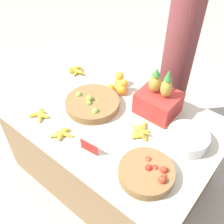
% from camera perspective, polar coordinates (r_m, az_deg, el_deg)
% --- Properties ---
extents(ground_plane, '(12.00, 12.00, 0.00)m').
position_cam_1_polar(ground_plane, '(2.57, 0.00, -12.86)').
color(ground_plane, '#ADA599').
extents(market_table, '(1.61, 1.09, 0.74)m').
position_cam_1_polar(market_table, '(2.27, 0.00, -7.69)').
color(market_table, olive).
rests_on(market_table, ground_plane).
extents(lime_bowl, '(0.42, 0.42, 0.10)m').
position_cam_1_polar(lime_bowl, '(2.06, -4.28, 1.94)').
color(lime_bowl, olive).
rests_on(lime_bowl, market_table).
extents(tomato_basket, '(0.35, 0.35, 0.10)m').
position_cam_1_polar(tomato_basket, '(1.65, 7.67, -12.85)').
color(tomato_basket, olive).
rests_on(tomato_basket, market_table).
extents(orange_pile, '(0.17, 0.19, 0.13)m').
position_cam_1_polar(orange_pile, '(2.22, 1.76, 5.94)').
color(orange_pile, orange).
rests_on(orange_pile, market_table).
extents(metal_bowl, '(0.28, 0.28, 0.09)m').
position_cam_1_polar(metal_bowl, '(1.85, 16.12, -5.65)').
color(metal_bowl, silver).
rests_on(metal_bowl, market_table).
extents(price_sign, '(0.14, 0.02, 0.09)m').
position_cam_1_polar(price_sign, '(1.75, -5.00, -7.66)').
color(price_sign, red).
rests_on(price_sign, market_table).
extents(produce_crate, '(0.29, 0.26, 0.41)m').
position_cam_1_polar(produce_crate, '(1.99, 10.08, 2.64)').
color(produce_crate, '#B22D28').
rests_on(produce_crate, market_table).
extents(banana_bunch_front_left, '(0.15, 0.14, 0.03)m').
position_cam_1_polar(banana_bunch_front_left, '(2.06, -15.44, -0.53)').
color(banana_bunch_front_left, gold).
rests_on(banana_bunch_front_left, market_table).
extents(banana_bunch_back_center, '(0.16, 0.15, 0.06)m').
position_cam_1_polar(banana_bunch_back_center, '(2.45, -7.68, 8.97)').
color(banana_bunch_back_center, gold).
rests_on(banana_bunch_back_center, market_table).
extents(banana_bunch_middle_left, '(0.15, 0.16, 0.03)m').
position_cam_1_polar(banana_bunch_middle_left, '(1.89, -10.93, -4.59)').
color(banana_bunch_middle_left, gold).
rests_on(banana_bunch_middle_left, market_table).
extents(banana_bunch_front_center, '(0.17, 0.20, 0.05)m').
position_cam_1_polar(banana_bunch_front_center, '(1.87, 6.26, -4.30)').
color(banana_bunch_front_center, gold).
rests_on(banana_bunch_front_center, market_table).
extents(vendor_person, '(0.28, 0.28, 1.67)m').
position_cam_1_polar(vendor_person, '(2.56, 13.91, 10.14)').
color(vendor_person, brown).
rests_on(vendor_person, ground_plane).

